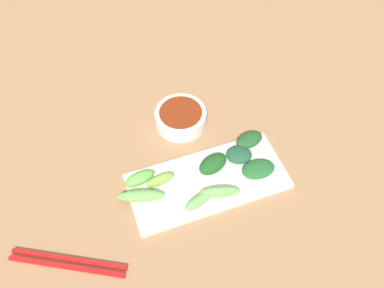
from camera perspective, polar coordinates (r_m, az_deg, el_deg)
The scene contains 13 objects.
tabletop at distance 0.91m, azimuth 0.52°, elevation -2.10°, with size 2.10×2.10×0.02m, color #926E4B.
sauce_bowl at distance 0.94m, azimuth -1.81°, elevation 3.91°, with size 0.12×0.12×0.04m.
serving_plate at distance 0.86m, azimuth 1.99°, elevation -5.54°, with size 0.15×0.34×0.01m, color silver.
broccoli_stalk_0 at distance 0.84m, azimuth -4.67°, elevation -5.23°, with size 0.02×0.06×0.02m, color #74B042.
broccoli_leafy_1 at distance 0.88m, azimuth 6.85°, elevation -1.55°, with size 0.05×0.06×0.02m, color #1C4A31.
broccoli_stalk_2 at distance 0.82m, azimuth 1.01°, elevation -8.20°, with size 0.02×0.07×0.02m, color #64A355.
broccoli_stalk_3 at distance 0.82m, azimuth 4.05°, elevation -6.96°, with size 0.02×0.09×0.03m, color #5EB551.
broccoli_stalk_4 at distance 0.85m, azimuth -7.70°, elevation -5.00°, with size 0.03×0.07×0.02m, color #5EAE47.
broccoli_leafy_5 at distance 0.91m, azimuth 8.34°, elevation 0.64°, with size 0.04×0.07×0.02m, color #1D4C25.
broccoli_leafy_6 at distance 0.87m, azimuth 9.64°, elevation -3.60°, with size 0.05×0.07×0.02m, color #1F592B.
broccoli_stalk_7 at distance 0.83m, azimuth -7.48°, elevation -7.51°, with size 0.03×0.10×0.02m, color #64B252.
broccoli_leafy_8 at distance 0.86m, azimuth 3.06°, elevation -2.90°, with size 0.04×0.07×0.03m, color #1A4D1E.
chopsticks at distance 0.82m, azimuth -17.64°, elevation -16.19°, with size 0.13×0.21×0.01m.
Camera 1 is at (0.47, -0.18, 0.76)m, focal length 36.60 mm.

